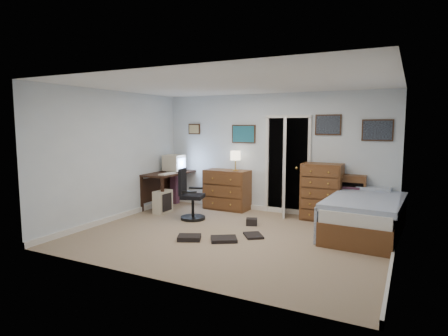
% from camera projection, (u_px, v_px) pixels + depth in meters
% --- Properties ---
extents(floor, '(5.00, 4.00, 0.02)m').
position_uv_depth(floor, '(231.00, 236.00, 6.26)').
color(floor, gray).
rests_on(floor, ground).
extents(computer_desk, '(0.65, 1.38, 0.79)m').
position_uv_depth(computer_desk, '(166.00, 180.00, 8.46)').
color(computer_desk, black).
rests_on(computer_desk, floor).
extents(crt_monitor, '(0.42, 0.38, 0.38)m').
position_uv_depth(crt_monitor, '(174.00, 163.00, 8.49)').
color(crt_monitor, beige).
rests_on(crt_monitor, computer_desk).
extents(keyboard, '(0.16, 0.42, 0.03)m').
position_uv_depth(keyboard, '(167.00, 174.00, 8.00)').
color(keyboard, beige).
rests_on(keyboard, computer_desk).
extents(pc_tower, '(0.22, 0.45, 0.48)m').
position_uv_depth(pc_tower, '(163.00, 202.00, 7.88)').
color(pc_tower, beige).
rests_on(pc_tower, floor).
extents(office_chair, '(0.59, 0.59, 1.00)m').
position_uv_depth(office_chair, '(190.00, 200.00, 7.33)').
color(office_chair, black).
rests_on(office_chair, floor).
extents(media_stack, '(0.16, 0.16, 0.80)m').
position_uv_depth(media_stack, '(175.00, 187.00, 8.82)').
color(media_stack, maroon).
rests_on(media_stack, floor).
extents(low_dresser, '(0.99, 0.51, 0.87)m').
position_uv_depth(low_dresser, '(227.00, 190.00, 8.21)').
color(low_dresser, brown).
rests_on(low_dresser, floor).
extents(table_lamp, '(0.22, 0.22, 0.42)m').
position_uv_depth(table_lamp, '(235.00, 156.00, 8.04)').
color(table_lamp, gold).
rests_on(table_lamp, low_dresser).
extents(doorway, '(0.96, 1.12, 2.05)m').
position_uv_depth(doorway, '(292.00, 165.00, 8.00)').
color(doorway, black).
rests_on(doorway, floor).
extents(tall_dresser, '(0.76, 0.46, 1.11)m').
position_uv_depth(tall_dresser, '(322.00, 192.00, 7.25)').
color(tall_dresser, brown).
rests_on(tall_dresser, floor).
extents(headboard_bookcase, '(1.01, 0.28, 0.90)m').
position_uv_depth(headboard_bookcase, '(338.00, 196.00, 7.23)').
color(headboard_bookcase, brown).
rests_on(headboard_bookcase, floor).
extents(bed, '(1.27, 2.21, 0.71)m').
position_uv_depth(bed, '(365.00, 215.00, 6.34)').
color(bed, brown).
rests_on(bed, floor).
extents(wall_posters, '(4.38, 0.04, 0.60)m').
position_uv_depth(wall_posters, '(299.00, 130.00, 7.56)').
color(wall_posters, '#331E11').
rests_on(wall_posters, floor).
extents(floor_clutter, '(1.30, 1.59, 0.13)m').
position_uv_depth(floor_clutter, '(224.00, 234.00, 6.22)').
color(floor_clutter, black).
rests_on(floor_clutter, floor).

